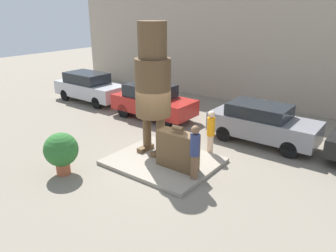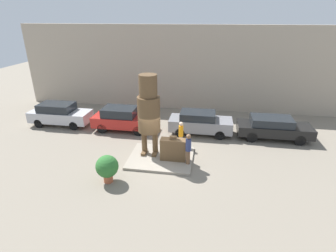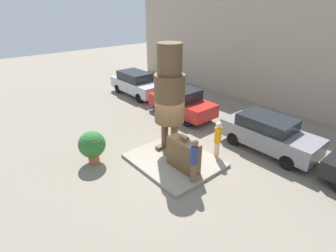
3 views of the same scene
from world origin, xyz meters
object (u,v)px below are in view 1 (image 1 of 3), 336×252
at_px(giant_suitcase, 178,150).
at_px(parked_car_silver, 89,87).
at_px(worker_hivis, 211,131).
at_px(tourist, 195,150).
at_px(statue_figure, 153,79).
at_px(planter_pot, 61,151).
at_px(parked_car_red, 153,101).
at_px(parked_car_grey, 262,123).

height_order(giant_suitcase, parked_car_silver, parked_car_silver).
bearing_deg(worker_hivis, tourist, -73.06).
bearing_deg(statue_figure, worker_hivis, 36.64).
height_order(statue_figure, planter_pot, statue_figure).
height_order(giant_suitcase, parked_car_red, parked_car_red).
relative_size(planter_pot, worker_hivis, 0.83).
distance_m(parked_car_red, planter_pot, 6.44).
bearing_deg(giant_suitcase, worker_hivis, 82.77).
relative_size(parked_car_red, planter_pot, 2.93).
relative_size(giant_suitcase, worker_hivis, 0.86).
xyz_separation_m(giant_suitcase, tourist, (0.87, -0.32, 0.34)).
relative_size(giant_suitcase, parked_car_silver, 0.33).
xyz_separation_m(parked_car_red, worker_hivis, (4.47, -2.05, 0.06)).
relative_size(giant_suitcase, tourist, 0.84).
relative_size(parked_car_red, worker_hivis, 2.44).
height_order(tourist, worker_hivis, tourist).
relative_size(parked_car_silver, parked_car_red, 1.06).
bearing_deg(parked_car_grey, statue_figure, -127.75).
height_order(parked_car_red, parked_car_grey, parked_car_red).
xyz_separation_m(planter_pot, worker_hivis, (3.14, 4.24, 0.10)).
bearing_deg(giant_suitcase, parked_car_red, 137.88).
distance_m(tourist, parked_car_silver, 10.93).
bearing_deg(giant_suitcase, tourist, -20.11).
bearing_deg(statue_figure, parked_car_silver, 155.71).
height_order(parked_car_red, worker_hivis, worker_hivis).
distance_m(statue_figure, planter_pot, 3.90).
height_order(statue_figure, worker_hivis, statue_figure).
distance_m(giant_suitcase, parked_car_grey, 4.27).
bearing_deg(giant_suitcase, parked_car_grey, 72.52).
distance_m(parked_car_silver, parked_car_grey, 10.45).
bearing_deg(worker_hivis, statue_figure, -143.36).
height_order(statue_figure, parked_car_red, statue_figure).
bearing_deg(parked_car_grey, parked_car_silver, -179.64).
height_order(parked_car_silver, parked_car_red, parked_car_red).
distance_m(tourist, worker_hivis, 2.20).
height_order(giant_suitcase, tourist, tourist).
height_order(parked_car_red, planter_pot, parked_car_red).
bearing_deg(giant_suitcase, parked_car_silver, 156.39).
bearing_deg(parked_car_silver, giant_suitcase, -23.61).
bearing_deg(tourist, parked_car_red, 140.89).
bearing_deg(tourist, worker_hivis, 106.94).
relative_size(parked_car_red, parked_car_grey, 0.98).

